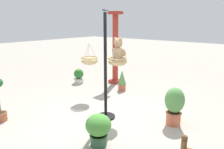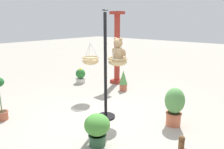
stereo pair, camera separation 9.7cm
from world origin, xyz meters
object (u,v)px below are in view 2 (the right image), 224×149
at_px(hanging_basket_with_teddy, 118,61).
at_px(potted_plant_tall_leafy, 97,128).
at_px(potted_plant_small_succulent, 0,99).
at_px(potted_plant_fern_front, 123,80).
at_px(greenhouse_pillar_left, 117,50).
at_px(display_pole_central, 106,87).
at_px(potted_plant_flowering_red, 81,76).
at_px(potted_plant_bushy_green, 174,105).
at_px(hanging_basket_left_high, 91,60).
at_px(teddy_bear, 118,51).

relative_size(hanging_basket_with_teddy, potted_plant_tall_leafy, 1.01).
bearing_deg(potted_plant_small_succulent, hanging_basket_with_teddy, 45.36).
bearing_deg(potted_plant_small_succulent, potted_plant_fern_front, 76.83).
xyz_separation_m(greenhouse_pillar_left, potted_plant_small_succulent, (-0.09, -4.06, -0.73)).
xyz_separation_m(display_pole_central, potted_plant_flowering_red, (-2.67, 1.53, -0.50)).
bearing_deg(hanging_basket_with_teddy, potted_plant_bushy_green, 19.71).
height_order(hanging_basket_with_teddy, potted_plant_flowering_red, hanging_basket_with_teddy).
bearing_deg(potted_plant_bushy_green, hanging_basket_left_high, 179.98).
distance_m(display_pole_central, potted_plant_flowering_red, 3.12).
relative_size(display_pole_central, teddy_bear, 4.63).
height_order(teddy_bear, potted_plant_fern_front, teddy_bear).
relative_size(potted_plant_fern_front, potted_plant_small_succulent, 0.67).
bearing_deg(potted_plant_bushy_green, display_pole_central, -153.39).
distance_m(hanging_basket_left_high, potted_plant_fern_front, 1.43).
relative_size(hanging_basket_left_high, potted_plant_tall_leafy, 1.01).
distance_m(display_pole_central, hanging_basket_left_high, 1.44).
xyz_separation_m(display_pole_central, potted_plant_small_succulent, (-1.73, -1.65, -0.26)).
distance_m(hanging_basket_with_teddy, potted_plant_tall_leafy, 1.64).
relative_size(display_pole_central, potted_plant_tall_leafy, 4.07).
relative_size(potted_plant_bushy_green, potted_plant_small_succulent, 0.84).
xyz_separation_m(teddy_bear, potted_plant_bushy_green, (1.22, 0.41, -1.10)).
distance_m(teddy_bear, potted_plant_bushy_green, 1.70).
bearing_deg(hanging_basket_left_high, potted_plant_flowering_red, 149.87).
height_order(potted_plant_fern_front, potted_plant_tall_leafy, potted_plant_fern_front).
xyz_separation_m(teddy_bear, potted_plant_fern_front, (-1.06, 1.57, -1.23)).
bearing_deg(potted_plant_tall_leafy, greenhouse_pillar_left, 124.46).
distance_m(greenhouse_pillar_left, potted_plant_bushy_green, 3.55).
distance_m(display_pole_central, potted_plant_small_succulent, 2.41).
height_order(display_pole_central, greenhouse_pillar_left, greenhouse_pillar_left).
distance_m(teddy_bear, potted_plant_fern_front, 2.26).
height_order(potted_plant_bushy_green, potted_plant_small_succulent, potted_plant_small_succulent).
relative_size(hanging_basket_with_teddy, hanging_basket_left_high, 1.00).
height_order(potted_plant_tall_leafy, potted_plant_small_succulent, potted_plant_small_succulent).
bearing_deg(potted_plant_small_succulent, potted_plant_flowering_red, 106.41).
height_order(potted_plant_flowering_red, potted_plant_tall_leafy, potted_plant_tall_leafy).
relative_size(hanging_basket_left_high, potted_plant_bushy_green, 0.72).
xyz_separation_m(hanging_basket_with_teddy, potted_plant_fern_front, (-1.06, 1.60, -1.00)).
height_order(hanging_basket_with_teddy, teddy_bear, teddy_bear).
height_order(hanging_basket_left_high, greenhouse_pillar_left, greenhouse_pillar_left).
height_order(potted_plant_fern_front, potted_plant_small_succulent, potted_plant_small_succulent).
relative_size(teddy_bear, potted_plant_small_succulent, 0.52).
bearing_deg(display_pole_central, potted_plant_fern_front, 116.25).
bearing_deg(potted_plant_small_succulent, teddy_bear, 45.72).
height_order(hanging_basket_with_teddy, potted_plant_tall_leafy, hanging_basket_with_teddy).
height_order(teddy_bear, potted_plant_tall_leafy, teddy_bear).
bearing_deg(potted_plant_flowering_red, potted_plant_tall_leafy, -36.73).
distance_m(display_pole_central, teddy_bear, 0.86).
height_order(teddy_bear, potted_plant_flowering_red, teddy_bear).
xyz_separation_m(hanging_basket_with_teddy, teddy_bear, (0.00, 0.02, 0.23)).
bearing_deg(potted_plant_flowering_red, teddy_bear, -24.08).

